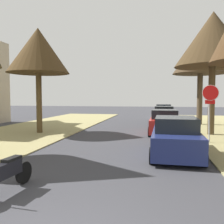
% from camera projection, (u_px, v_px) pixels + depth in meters
% --- Properties ---
extents(stop_sign_far, '(0.81, 0.43, 2.96)m').
position_uv_depth(stop_sign_far, '(210.00, 101.00, 12.17)').
color(stop_sign_far, '#9EA0A5').
rests_on(stop_sign_far, grass_verge_right).
extents(street_tree_right_mid_b, '(4.61, 4.61, 7.58)m').
position_uv_depth(street_tree_right_mid_b, '(213.00, 40.00, 14.67)').
color(street_tree_right_mid_b, '#4C3C25').
rests_on(street_tree_right_mid_b, grass_verge_right).
extents(street_tree_right_far, '(4.66, 4.66, 7.61)m').
position_uv_depth(street_tree_right_far, '(201.00, 55.00, 20.32)').
color(street_tree_right_far, '#4A3C2B').
rests_on(street_tree_right_far, grass_verge_right).
extents(street_tree_left_mid_b, '(4.01, 4.01, 6.82)m').
position_uv_depth(street_tree_left_mid_b, '(38.00, 51.00, 15.52)').
color(street_tree_left_mid_b, brown).
rests_on(street_tree_left_mid_b, grass_verge_left).
extents(parked_sedan_navy, '(2.04, 4.45, 1.57)m').
position_uv_depth(parked_sedan_navy, '(175.00, 137.00, 9.82)').
color(parked_sedan_navy, navy).
rests_on(parked_sedan_navy, ground).
extents(parked_sedan_red, '(2.04, 4.45, 1.57)m').
position_uv_depth(parked_sedan_red, '(165.00, 122.00, 15.68)').
color(parked_sedan_red, red).
rests_on(parked_sedan_red, ground).
extents(parked_sedan_black, '(2.04, 4.45, 1.57)m').
position_uv_depth(parked_sedan_black, '(164.00, 115.00, 21.83)').
color(parked_sedan_black, black).
rests_on(parked_sedan_black, ground).
extents(parked_sedan_silver, '(2.04, 4.45, 1.57)m').
position_uv_depth(parked_sedan_silver, '(164.00, 112.00, 27.81)').
color(parked_sedan_silver, '#BCBCC1').
rests_on(parked_sedan_silver, ground).
extents(parked_motorcycle, '(0.60, 2.05, 0.97)m').
position_uv_depth(parked_motorcycle, '(6.00, 174.00, 5.89)').
color(parked_motorcycle, black).
rests_on(parked_motorcycle, ground).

